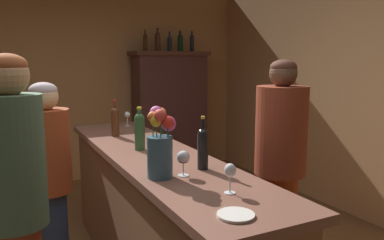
# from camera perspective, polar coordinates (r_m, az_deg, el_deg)

# --- Properties ---
(wall_back) EXTENTS (5.60, 0.12, 2.81)m
(wall_back) POSITION_cam_1_polar(r_m,az_deg,el_deg) (5.58, -19.91, 5.28)
(wall_back) COLOR tan
(wall_back) RESTS_ON ground
(bar_counter) EXTENTS (0.64, 2.88, 1.03)m
(bar_counter) POSITION_cam_1_polar(r_m,az_deg,el_deg) (2.99, -5.67, -14.41)
(bar_counter) COLOR brown
(bar_counter) RESTS_ON ground
(display_cabinet) EXTENTS (1.14, 0.46, 1.83)m
(display_cabinet) POSITION_cam_1_polar(r_m,az_deg,el_deg) (5.73, -3.32, 1.31)
(display_cabinet) COLOR #532E2D
(display_cabinet) RESTS_ON ground
(wine_bottle_chardonnay) EXTENTS (0.07, 0.07, 0.33)m
(wine_bottle_chardonnay) POSITION_cam_1_polar(r_m,az_deg,el_deg) (2.35, 1.63, -4.00)
(wine_bottle_chardonnay) COLOR black
(wine_bottle_chardonnay) RESTS_ON bar_counter
(wine_bottle_riesling) EXTENTS (0.07, 0.07, 0.32)m
(wine_bottle_riesling) POSITION_cam_1_polar(r_m,az_deg,el_deg) (3.44, -11.40, -0.04)
(wine_bottle_riesling) COLOR #4B2917
(wine_bottle_riesling) RESTS_ON bar_counter
(wine_bottle_rose) EXTENTS (0.08, 0.08, 0.32)m
(wine_bottle_rose) POSITION_cam_1_polar(r_m,az_deg,el_deg) (2.88, -7.82, -1.42)
(wine_bottle_rose) COLOR #2B502A
(wine_bottle_rose) RESTS_ON bar_counter
(wine_glass_front) EXTENTS (0.06, 0.06, 0.16)m
(wine_glass_front) POSITION_cam_1_polar(r_m,az_deg,el_deg) (1.94, 5.71, -7.68)
(wine_glass_front) COLOR white
(wine_glass_front) RESTS_ON bar_counter
(wine_glass_mid) EXTENTS (0.08, 0.08, 0.15)m
(wine_glass_mid) POSITION_cam_1_polar(r_m,az_deg,el_deg) (2.22, -1.32, -5.75)
(wine_glass_mid) COLOR white
(wine_glass_mid) RESTS_ON bar_counter
(wine_glass_rear) EXTENTS (0.06, 0.06, 0.15)m
(wine_glass_rear) POSITION_cam_1_polar(r_m,az_deg,el_deg) (3.99, -9.62, 0.68)
(wine_glass_rear) COLOR white
(wine_glass_rear) RESTS_ON bar_counter
(flower_arrangement) EXTENTS (0.17, 0.15, 0.41)m
(flower_arrangement) POSITION_cam_1_polar(r_m,az_deg,el_deg) (2.18, -4.74, -3.64)
(flower_arrangement) COLOR #38596C
(flower_arrangement) RESTS_ON bar_counter
(cheese_plate) EXTENTS (0.17, 0.17, 0.01)m
(cheese_plate) POSITION_cam_1_polar(r_m,az_deg,el_deg) (1.71, 6.54, -13.89)
(cheese_plate) COLOR white
(cheese_plate) RESTS_ON bar_counter
(display_bottle_left) EXTENTS (0.06, 0.06, 0.32)m
(display_bottle_left) POSITION_cam_1_polar(r_m,az_deg,el_deg) (5.55, -6.99, 11.54)
(display_bottle_left) COLOR #462B14
(display_bottle_left) RESTS_ON display_cabinet
(display_bottle_midleft) EXTENTS (0.08, 0.08, 0.33)m
(display_bottle_midleft) POSITION_cam_1_polar(r_m,az_deg,el_deg) (5.62, -5.14, 11.69)
(display_bottle_midleft) COLOR #4C2C1E
(display_bottle_midleft) RESTS_ON display_cabinet
(display_bottle_center) EXTENTS (0.07, 0.07, 0.29)m
(display_bottle_center) POSITION_cam_1_polar(r_m,az_deg,el_deg) (5.69, -3.36, 11.41)
(display_bottle_center) COLOR #212737
(display_bottle_center) RESTS_ON display_cabinet
(display_bottle_midright) EXTENTS (0.08, 0.08, 0.30)m
(display_bottle_midright) POSITION_cam_1_polar(r_m,az_deg,el_deg) (5.76, -1.76, 11.56)
(display_bottle_midright) COLOR #14321D
(display_bottle_midright) RESTS_ON display_cabinet
(display_bottle_right) EXTENTS (0.06, 0.06, 0.32)m
(display_bottle_right) POSITION_cam_1_polar(r_m,az_deg,el_deg) (5.84, -0.01, 11.54)
(display_bottle_right) COLOR #222430
(display_bottle_right) RESTS_ON display_cabinet
(patron_by_cabinet) EXTENTS (0.32, 0.32, 1.56)m
(patron_by_cabinet) POSITION_cam_1_polar(r_m,az_deg,el_deg) (2.87, -20.62, -8.65)
(patron_by_cabinet) COLOR navy
(patron_by_cabinet) RESTS_ON ground
(patron_in_navy) EXTENTS (0.31, 0.31, 1.73)m
(patron_in_navy) POSITION_cam_1_polar(r_m,az_deg,el_deg) (2.15, -24.71, -11.59)
(patron_in_navy) COLOR maroon
(patron_in_navy) RESTS_ON ground
(bartender) EXTENTS (0.37, 0.37, 1.71)m
(bartender) POSITION_cam_1_polar(r_m,az_deg,el_deg) (2.92, 12.98, -6.55)
(bartender) COLOR maroon
(bartender) RESTS_ON ground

